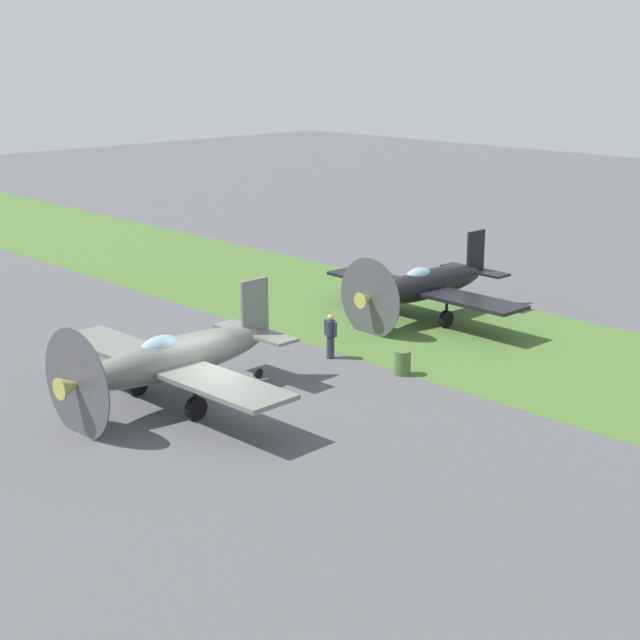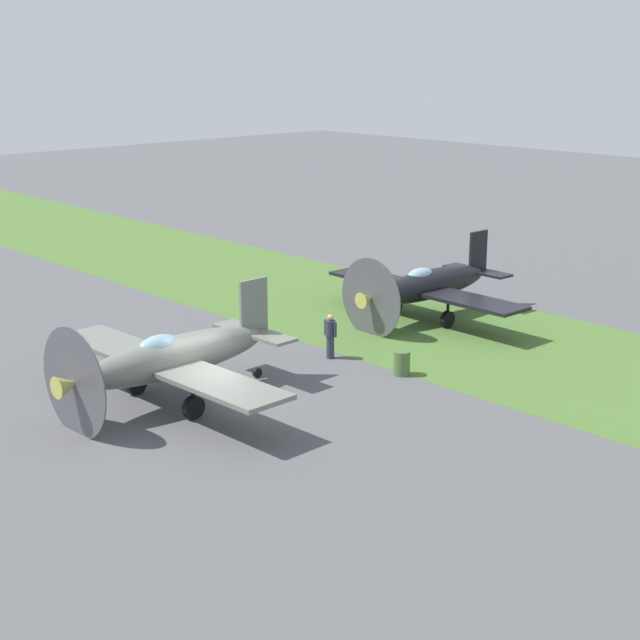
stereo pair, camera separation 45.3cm
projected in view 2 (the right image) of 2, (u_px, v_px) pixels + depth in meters
ground_plane at (221, 409)px, 31.65m from camera, size 160.00×160.00×0.00m
grass_verge at (461, 335)px, 39.91m from camera, size 120.00×11.00×0.01m
airplane_lead at (172, 358)px, 31.78m from camera, size 10.70×8.50×3.83m
airplane_wingman at (427, 285)px, 41.87m from camera, size 10.17×8.08×3.64m
ground_crew_chief at (330, 335)px, 36.66m from camera, size 0.63×0.38×1.73m
fuel_drum at (402, 363)px, 34.89m from camera, size 0.60×0.60×0.90m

